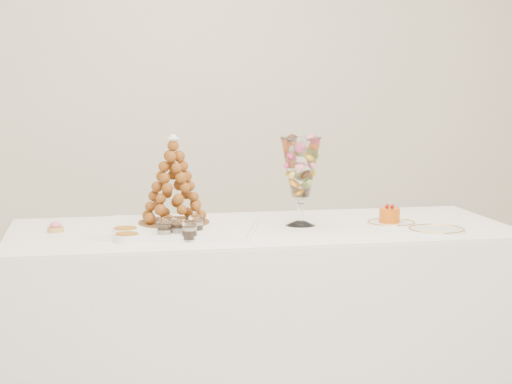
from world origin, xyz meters
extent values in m
cube|color=silver|center=(0.00, 2.00, 1.40)|extent=(4.50, 0.04, 2.80)
cube|color=white|center=(0.02, 0.18, 0.39)|extent=(2.10, 0.90, 0.78)
cube|color=white|center=(0.02, 0.18, 0.78)|extent=(2.09, 0.90, 0.01)
cube|color=white|center=(-0.34, 0.19, 0.80)|extent=(0.74, 0.64, 0.02)
cylinder|color=white|center=(0.19, 0.20, 0.80)|extent=(0.13, 0.13, 0.02)
cylinder|color=white|center=(0.19, 0.20, 0.85)|extent=(0.03, 0.03, 0.09)
sphere|color=white|center=(0.19, 0.20, 0.90)|extent=(0.04, 0.04, 0.04)
cylinder|color=white|center=(0.57, 0.13, 0.79)|extent=(0.21, 0.21, 0.01)
cylinder|color=white|center=(0.69, -0.06, 0.79)|extent=(0.23, 0.23, 0.01)
cylinder|color=tan|center=(-0.81, 0.26, 0.80)|extent=(0.07, 0.07, 0.02)
ellipsoid|color=pink|center=(-0.81, 0.26, 0.82)|extent=(0.05, 0.05, 0.03)
cylinder|color=white|center=(-0.39, 0.04, 0.83)|extent=(0.07, 0.07, 0.08)
cylinder|color=white|center=(-0.35, 0.03, 0.83)|extent=(0.07, 0.07, 0.07)
cylinder|color=white|center=(-0.27, 0.07, 0.83)|extent=(0.06, 0.06, 0.08)
cylinder|color=white|center=(-0.41, 0.00, 0.82)|extent=(0.06, 0.06, 0.07)
cylinder|color=white|center=(-0.31, -0.05, 0.83)|extent=(0.07, 0.07, 0.08)
cylinder|color=white|center=(-0.55, 0.11, 0.80)|extent=(0.10, 0.10, 0.03)
cylinder|color=white|center=(-0.55, -0.02, 0.80)|extent=(0.10, 0.10, 0.03)
cylinder|color=brown|center=(-0.33, 0.25, 0.81)|extent=(0.29, 0.29, 0.01)
cone|color=brown|center=(-0.33, 0.25, 0.99)|extent=(0.27, 0.27, 0.35)
sphere|color=white|center=(-0.33, 0.25, 1.16)|extent=(0.04, 0.04, 0.04)
cylinder|color=#CF5709|center=(0.56, 0.13, 0.83)|extent=(0.09, 0.09, 0.06)
sphere|color=#931005|center=(0.58, 0.13, 0.87)|extent=(0.02, 0.02, 0.02)
sphere|color=#931005|center=(0.56, 0.14, 0.87)|extent=(0.02, 0.02, 0.02)
sphere|color=#931005|center=(0.55, 0.12, 0.87)|extent=(0.02, 0.02, 0.02)
sphere|color=#931005|center=(0.57, 0.11, 0.87)|extent=(0.02, 0.02, 0.02)
camera|label=1|loc=(-0.78, -3.22, 1.40)|focal=60.00mm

